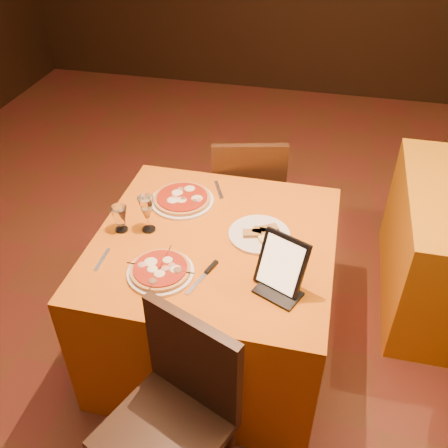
% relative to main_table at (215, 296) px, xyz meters
% --- Properties ---
extents(floor, '(6.00, 7.00, 0.01)m').
position_rel_main_table_xyz_m(floor, '(0.10, 0.10, -0.38)').
color(floor, '#5E2D19').
rests_on(floor, ground).
extents(main_table, '(1.10, 1.10, 0.75)m').
position_rel_main_table_xyz_m(main_table, '(0.00, 0.00, 0.00)').
color(main_table, '#CF640D').
rests_on(main_table, floor).
extents(chair_main_near, '(0.54, 0.54, 0.91)m').
position_rel_main_table_xyz_m(chair_main_near, '(0.00, -0.81, 0.08)').
color(chair_main_near, black).
rests_on(chair_main_near, floor).
extents(chair_main_far, '(0.51, 0.51, 0.91)m').
position_rel_main_table_xyz_m(chair_main_far, '(0.00, 0.81, 0.08)').
color(chair_main_far, black).
rests_on(chair_main_far, floor).
extents(pizza_near, '(0.29, 0.29, 0.03)m').
position_rel_main_table_xyz_m(pizza_near, '(-0.17, -0.28, 0.39)').
color(pizza_near, white).
rests_on(pizza_near, main_table).
extents(pizza_far, '(0.32, 0.32, 0.03)m').
position_rel_main_table_xyz_m(pizza_far, '(-0.23, 0.25, 0.39)').
color(pizza_far, white).
rests_on(pizza_far, main_table).
extents(cutlet_dish, '(0.29, 0.29, 0.03)m').
position_rel_main_table_xyz_m(cutlet_dish, '(0.20, 0.07, 0.39)').
color(cutlet_dish, white).
rests_on(cutlet_dish, main_table).
extents(wine_glass, '(0.08, 0.08, 0.19)m').
position_rel_main_table_xyz_m(wine_glass, '(-0.32, -0.01, 0.47)').
color(wine_glass, '#DDBE7D').
rests_on(wine_glass, main_table).
extents(water_glass, '(0.07, 0.07, 0.13)m').
position_rel_main_table_xyz_m(water_glass, '(-0.44, -0.04, 0.44)').
color(water_glass, white).
rests_on(water_glass, main_table).
extents(tablet, '(0.23, 0.18, 0.24)m').
position_rel_main_table_xyz_m(tablet, '(0.34, -0.23, 0.49)').
color(tablet, black).
rests_on(tablet, main_table).
extents(knife, '(0.08, 0.20, 0.01)m').
position_rel_main_table_xyz_m(knife, '(0.01, -0.28, 0.38)').
color(knife, silver).
rests_on(knife, main_table).
extents(fork_near, '(0.02, 0.15, 0.01)m').
position_rel_main_table_xyz_m(fork_near, '(-0.44, -0.25, 0.38)').
color(fork_near, '#A4A3AA').
rests_on(fork_near, main_table).
extents(fork_far, '(0.09, 0.16, 0.01)m').
position_rel_main_table_xyz_m(fork_far, '(-0.07, 0.39, 0.38)').
color(fork_far, silver).
rests_on(fork_far, main_table).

